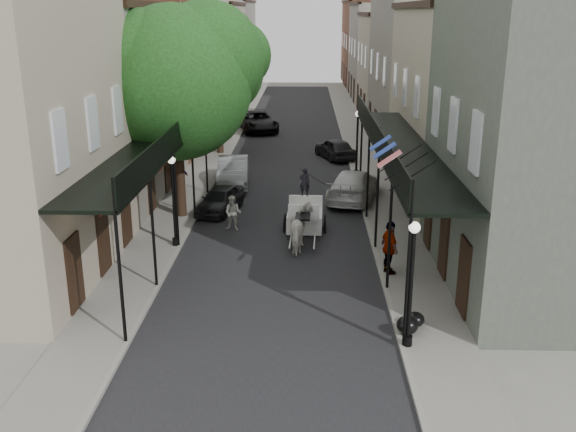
# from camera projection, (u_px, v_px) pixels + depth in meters

# --- Properties ---
(ground) EXTENTS (140.00, 140.00, 0.00)m
(ground) POSITION_uv_depth(u_px,v_px,m) (268.00, 315.00, 20.35)
(ground) COLOR gray
(ground) RESTS_ON ground
(road) EXTENTS (8.00, 90.00, 0.01)m
(road) POSITION_uv_depth(u_px,v_px,m) (287.00, 168.00, 39.39)
(road) COLOR black
(road) RESTS_ON ground
(sidewalk_left) EXTENTS (2.20, 90.00, 0.12)m
(sidewalk_left) POSITION_uv_depth(u_px,v_px,m) (206.00, 167.00, 39.51)
(sidewalk_left) COLOR gray
(sidewalk_left) RESTS_ON ground
(sidewalk_right) EXTENTS (2.20, 90.00, 0.12)m
(sidewalk_right) POSITION_uv_depth(u_px,v_px,m) (368.00, 168.00, 39.24)
(sidewalk_right) COLOR gray
(sidewalk_right) RESTS_ON ground
(building_row_left) EXTENTS (5.00, 80.00, 10.50)m
(building_row_left) POSITION_uv_depth(u_px,v_px,m) (175.00, 67.00, 47.54)
(building_row_left) COLOR #A49783
(building_row_left) RESTS_ON ground
(building_row_right) EXTENTS (5.00, 80.00, 10.50)m
(building_row_right) POSITION_uv_depth(u_px,v_px,m) (408.00, 68.00, 47.08)
(building_row_right) COLOR gray
(building_row_right) RESTS_ON ground
(gallery_left) EXTENTS (2.20, 18.05, 4.88)m
(gallery_left) POSITION_uv_depth(u_px,v_px,m) (159.00, 145.00, 25.89)
(gallery_left) COLOR black
(gallery_left) RESTS_ON sidewalk_left
(gallery_right) EXTENTS (2.20, 18.05, 4.88)m
(gallery_right) POSITION_uv_depth(u_px,v_px,m) (397.00, 146.00, 25.63)
(gallery_right) COLOR black
(gallery_right) RESTS_ON sidewalk_right
(tree_near) EXTENTS (7.31, 6.80, 9.63)m
(tree_near) POSITION_uv_depth(u_px,v_px,m) (185.00, 76.00, 28.18)
(tree_near) COLOR #382619
(tree_near) RESTS_ON sidewalk_left
(tree_far) EXTENTS (6.45, 6.00, 8.61)m
(tree_far) POSITION_uv_depth(u_px,v_px,m) (224.00, 66.00, 41.71)
(tree_far) COLOR #382619
(tree_far) RESTS_ON sidewalk_left
(lamppost_right_near) EXTENTS (0.32, 0.32, 3.71)m
(lamppost_right_near) POSITION_uv_depth(u_px,v_px,m) (411.00, 283.00, 17.71)
(lamppost_right_near) COLOR black
(lamppost_right_near) RESTS_ON sidewalk_right
(lamppost_left) EXTENTS (0.32, 0.32, 3.71)m
(lamppost_left) POSITION_uv_depth(u_px,v_px,m) (174.00, 200.00, 25.55)
(lamppost_left) COLOR black
(lamppost_left) RESTS_ON sidewalk_left
(lamppost_right_far) EXTENTS (0.32, 0.32, 3.71)m
(lamppost_right_far) POSITION_uv_depth(u_px,v_px,m) (357.00, 142.00, 36.75)
(lamppost_right_far) COLOR black
(lamppost_right_far) RESTS_ON sidewalk_right
(horse) EXTENTS (1.03, 2.14, 1.78)m
(horse) POSITION_uv_depth(u_px,v_px,m) (303.00, 228.00, 25.76)
(horse) COLOR white
(horse) RESTS_ON ground
(carriage) EXTENTS (1.91, 2.67, 2.97)m
(carriage) POSITION_uv_depth(u_px,v_px,m) (305.00, 202.00, 28.32)
(carriage) COLOR black
(carriage) RESTS_ON ground
(pedestrian_walking) EXTENTS (0.85, 0.72, 1.57)m
(pedestrian_walking) POSITION_uv_depth(u_px,v_px,m) (233.00, 213.00, 28.04)
(pedestrian_walking) COLOR beige
(pedestrian_walking) RESTS_ON ground
(pedestrian_sidewalk_left) EXTENTS (1.32, 1.00, 1.81)m
(pedestrian_sidewalk_left) POSITION_uv_depth(u_px,v_px,m) (177.00, 171.00, 34.38)
(pedestrian_sidewalk_left) COLOR gray
(pedestrian_sidewalk_left) RESTS_ON sidewalk_left
(pedestrian_sidewalk_right) EXTENTS (0.82, 1.25, 1.98)m
(pedestrian_sidewalk_right) POSITION_uv_depth(u_px,v_px,m) (390.00, 248.00, 23.01)
(pedestrian_sidewalk_right) COLOR gray
(pedestrian_sidewalk_right) RESTS_ON sidewalk_right
(car_left_near) EXTENTS (2.32, 3.91, 1.25)m
(car_left_near) POSITION_uv_depth(u_px,v_px,m) (220.00, 199.00, 30.65)
(car_left_near) COLOR black
(car_left_near) RESTS_ON ground
(car_left_mid) EXTENTS (1.99, 4.80, 1.54)m
(car_left_mid) POSITION_uv_depth(u_px,v_px,m) (233.00, 172.00, 35.37)
(car_left_mid) COLOR #9B9CA1
(car_left_mid) RESTS_ON ground
(car_left_far) EXTENTS (4.02, 6.20, 1.59)m
(car_left_far) POSITION_uv_depth(u_px,v_px,m) (258.00, 121.00, 51.38)
(car_left_far) COLOR black
(car_left_far) RESTS_ON ground
(car_right_near) EXTENTS (3.34, 5.65, 1.53)m
(car_right_near) POSITION_uv_depth(u_px,v_px,m) (353.00, 185.00, 32.57)
(car_right_near) COLOR silver
(car_right_near) RESTS_ON ground
(car_right_far) EXTENTS (2.90, 4.33, 1.37)m
(car_right_far) POSITION_uv_depth(u_px,v_px,m) (335.00, 148.00, 41.79)
(car_right_far) COLOR black
(car_right_far) RESTS_ON ground
(trash_bags) EXTENTS (0.90, 1.05, 0.55)m
(trash_bags) POSITION_uv_depth(u_px,v_px,m) (410.00, 323.00, 19.04)
(trash_bags) COLOR black
(trash_bags) RESTS_ON sidewalk_right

